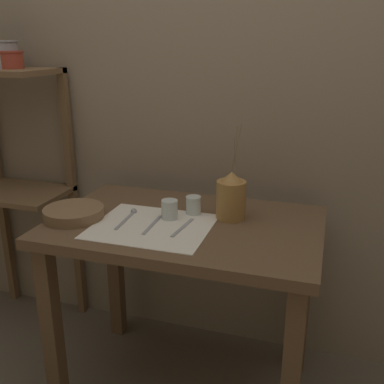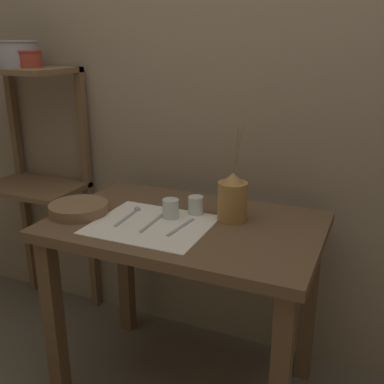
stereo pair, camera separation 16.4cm
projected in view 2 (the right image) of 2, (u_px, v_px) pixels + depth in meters
stone_wall_back at (226, 92)px, 1.93m from camera, size 7.00×0.06×2.40m
wooden_table at (185, 252)px, 1.73m from camera, size 1.01×0.65×0.76m
wooden_shelf_unit at (36, 151)px, 2.23m from camera, size 0.48×0.33×1.29m
linen_cloth at (151, 225)px, 1.65m from camera, size 0.43×0.37×0.00m
pitcher_with_flowers at (232, 198)px, 1.68m from camera, size 0.11×0.11×0.36m
wooden_bowl at (79, 209)px, 1.76m from camera, size 0.23×0.23×0.04m
glass_tumbler_near at (171, 209)px, 1.71m from camera, size 0.06×0.06×0.07m
glass_tumbler_far at (196, 205)px, 1.75m from camera, size 0.06×0.06×0.07m
spoon_outer at (133, 212)px, 1.76m from camera, size 0.03×0.19×0.02m
knife_center at (152, 223)px, 1.66m from camera, size 0.02×0.18×0.00m
fork_inner at (181, 227)px, 1.62m from camera, size 0.03×0.18×0.00m
metal_pot_large at (15, 53)px, 2.05m from camera, size 0.22×0.22×0.12m
metal_pot_small at (28, 58)px, 2.03m from camera, size 0.13×0.13×0.08m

